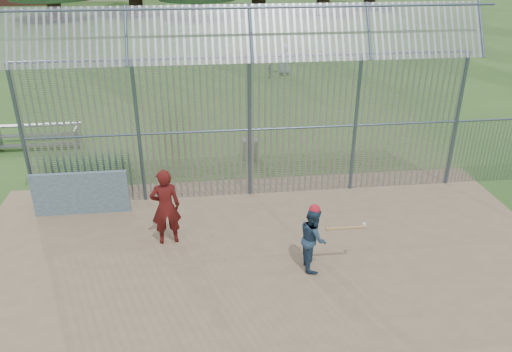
{
  "coord_description": "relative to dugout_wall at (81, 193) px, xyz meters",
  "views": [
    {
      "loc": [
        -1.34,
        -9.35,
        6.77
      ],
      "look_at": [
        0.0,
        2.0,
        1.3
      ],
      "focal_mm": 35.0,
      "sensor_mm": 36.0,
      "label": 1
    }
  ],
  "objects": [
    {
      "name": "batting_gear",
      "position": [
        5.8,
        -3.15,
        0.76
      ],
      "size": [
        1.28,
        0.31,
        0.58
      ],
      "color": "red",
      "rests_on": "ground"
    },
    {
      "name": "ground",
      "position": [
        4.6,
        -2.9,
        -0.62
      ],
      "size": [
        120.0,
        120.0,
        0.0
      ],
      "primitive_type": "plane",
      "color": "#2D511E",
      "rests_on": "ground"
    },
    {
      "name": "batter",
      "position": [
        5.61,
        -3.11,
        0.15
      ],
      "size": [
        0.58,
        0.73,
        1.49
      ],
      "primitive_type": "imported",
      "rotation": [
        0.0,
        0.0,
        1.55
      ],
      "color": "navy",
      "rests_on": "dirt_infield"
    },
    {
      "name": "backstop_fence",
      "position": [
        6.41,
        0.53,
        1.74
      ],
      "size": [
        20.09,
        0.81,
        5.3
      ],
      "color": "#47566B",
      "rests_on": "ground"
    },
    {
      "name": "bleacher",
      "position": [
        -2.53,
        5.13,
        -0.21
      ],
      "size": [
        3.0,
        0.95,
        0.72
      ],
      "color": "slate",
      "rests_on": "ground"
    },
    {
      "name": "bg_kid_standing",
      "position": [
        7.96,
        14.43,
        0.22
      ],
      "size": [
        0.85,
        0.58,
        1.67
      ],
      "primitive_type": "imported",
      "rotation": [
        0.0,
        0.0,
        3.2
      ],
      "color": "slate",
      "rests_on": "ground"
    },
    {
      "name": "dirt_infield",
      "position": [
        4.6,
        -3.4,
        -0.61
      ],
      "size": [
        14.0,
        10.0,
        0.02
      ],
      "primitive_type": "cube",
      "color": "#756047",
      "rests_on": "ground"
    },
    {
      "name": "trash_can",
      "position": [
        4.88,
        3.05,
        -0.24
      ],
      "size": [
        0.56,
        0.56,
        0.82
      ],
      "color": "gray",
      "rests_on": "ground"
    },
    {
      "name": "onlooker",
      "position": [
        2.34,
        -1.69,
        0.37
      ],
      "size": [
        0.77,
        0.56,
        1.94
      ],
      "primitive_type": "imported",
      "rotation": [
        0.0,
        0.0,
        3.28
      ],
      "color": "maroon",
      "rests_on": "dirt_infield"
    },
    {
      "name": "bg_kid_seated",
      "position": [
        7.11,
        13.75,
        -0.23
      ],
      "size": [
        0.47,
        0.44,
        0.77
      ],
      "primitive_type": "imported",
      "rotation": [
        0.0,
        0.0,
        2.42
      ],
      "color": "slate",
      "rests_on": "ground"
    },
    {
      "name": "dugout_wall",
      "position": [
        0.0,
        0.0,
        0.0
      ],
      "size": [
        2.5,
        0.12,
        1.2
      ],
      "primitive_type": "cube",
      "color": "#38566B",
      "rests_on": "dirt_infield"
    }
  ]
}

